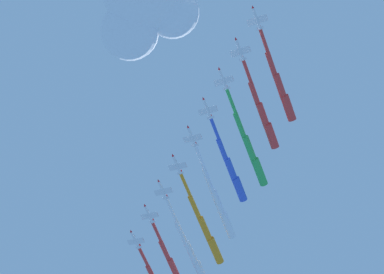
% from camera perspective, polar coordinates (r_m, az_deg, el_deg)
% --- Properties ---
extents(jet_lead, '(29.21, 44.11, 4.47)m').
position_cam_1_polar(jet_lead, '(233.36, 8.88, 5.11)').
color(jet_lead, silver).
extents(jet_port_inner, '(29.18, 43.76, 4.42)m').
position_cam_1_polar(jet_port_inner, '(235.10, 7.19, 2.25)').
color(jet_port_inner, silver).
extents(jet_starboard_inner, '(31.98, 48.84, 4.39)m').
position_cam_1_polar(jet_starboard_inner, '(240.35, 5.89, -1.25)').
color(jet_starboard_inner, silver).
extents(jet_port_mid, '(29.20, 43.79, 4.40)m').
position_cam_1_polar(jet_port_mid, '(241.99, 3.97, -3.29)').
color(jet_port_mid, silver).
extents(jet_starboard_mid, '(32.99, 48.91, 4.43)m').
position_cam_1_polar(jet_starboard_mid, '(248.42, 2.69, -6.73)').
color(jet_starboard_mid, silver).
extents(jet_port_outer, '(32.26, 49.73, 4.48)m').
position_cam_1_polar(jet_port_outer, '(252.60, 1.37, -9.33)').
color(jet_port_outer, silver).
extents(jet_starboard_outer, '(33.08, 50.86, 4.37)m').
position_cam_1_polar(jet_starboard_outer, '(260.04, -0.01, -11.74)').
color(jet_starboard_outer, silver).
extents(jet_trail_port, '(30.03, 45.29, 4.36)m').
position_cam_1_polar(jet_trail_port, '(265.44, -1.81, -13.19)').
color(jet_trail_port, silver).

